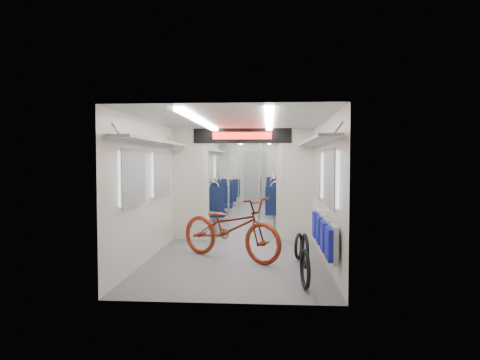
{
  "coord_description": "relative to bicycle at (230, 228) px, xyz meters",
  "views": [
    {
      "loc": [
        0.56,
        -10.83,
        1.65
      ],
      "look_at": [
        -0.06,
        -1.9,
        1.24
      ],
      "focal_mm": 32.0,
      "sensor_mm": 36.0,
      "label": 1
    }
  ],
  "objects": [
    {
      "name": "stanchion_near_left",
      "position": [
        -0.28,
        2.61,
        0.63
      ],
      "size": [
        0.04,
        0.04,
        2.3
      ],
      "primitive_type": "cylinder",
      "color": "silver",
      "rests_on": "ground"
    },
    {
      "name": "bike_hoop_a",
      "position": [
        1.11,
        -1.61,
        -0.29
      ],
      "size": [
        0.11,
        0.53,
        0.52
      ],
      "primitive_type": "torus",
      "rotation": [
        1.57,
        0.0,
        1.68
      ],
      "color": "black",
      "rests_on": "ground"
    },
    {
      "name": "stanchion_far_right",
      "position": [
        0.39,
        5.68,
        0.63
      ],
      "size": [
        0.04,
        0.04,
        2.3
      ],
      "primitive_type": "cylinder",
      "color": "silver",
      "rests_on": "ground"
    },
    {
      "name": "bicycle",
      "position": [
        0.0,
        0.0,
        0.0
      ],
      "size": [
        2.06,
        1.65,
        1.05
      ],
      "primitive_type": "imported",
      "rotation": [
        0.0,
        0.0,
        1.01
      ],
      "color": "maroon",
      "rests_on": "ground"
    },
    {
      "name": "flip_bench",
      "position": [
        1.45,
        -0.73,
        0.06
      ],
      "size": [
        0.12,
        2.08,
        0.48
      ],
      "color": "gray",
      "rests_on": "carriage"
    },
    {
      "name": "bike_hoop_b",
      "position": [
        1.2,
        -0.53,
        -0.28
      ],
      "size": [
        0.08,
        0.54,
        0.54
      ],
      "primitive_type": "torus",
      "rotation": [
        1.57,
        0.0,
        1.63
      ],
      "color": "black",
      "rests_on": "ground"
    },
    {
      "name": "carriage",
      "position": [
        0.09,
        3.52,
        0.98
      ],
      "size": [
        12.0,
        12.02,
        2.31
      ],
      "color": "#515456",
      "rests_on": "ground"
    },
    {
      "name": "stanchion_far_left",
      "position": [
        -0.28,
        5.77,
        0.63
      ],
      "size": [
        0.04,
        0.04,
        2.3
      ],
      "primitive_type": "cylinder",
      "color": "silver",
      "rests_on": "ground"
    },
    {
      "name": "seat_bay_far_left",
      "position": [
        -0.84,
        7.23,
        0.01
      ],
      "size": [
        0.89,
        1.99,
        1.07
      ],
      "color": "black",
      "rests_on": "ground"
    },
    {
      "name": "bike_hoop_c",
      "position": [
        1.14,
        0.07,
        -0.33
      ],
      "size": [
        0.18,
        0.44,
        0.44
      ],
      "primitive_type": "torus",
      "rotation": [
        1.57,
        0.0,
        1.26
      ],
      "color": "black",
      "rests_on": "ground"
    },
    {
      "name": "seat_bay_near_left",
      "position": [
        -0.84,
        3.67,
        0.05
      ],
      "size": [
        0.96,
        2.29,
        1.17
      ],
      "color": "black",
      "rests_on": "ground"
    },
    {
      "name": "stanchion_near_right",
      "position": [
        0.42,
        2.24,
        0.63
      ],
      "size": [
        0.04,
        0.04,
        2.3
      ],
      "primitive_type": "cylinder",
      "color": "silver",
      "rests_on": "ground"
    },
    {
      "name": "seat_bay_far_right",
      "position": [
        1.03,
        7.15,
        0.05
      ],
      "size": [
        0.96,
        2.31,
        1.17
      ],
      "color": "black",
      "rests_on": "ground"
    },
    {
      "name": "seat_bay_near_right",
      "position": [
        1.03,
        4.12,
        0.04
      ],
      "size": [
        0.95,
        2.26,
        1.16
      ],
      "color": "black",
      "rests_on": "ground"
    }
  ]
}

